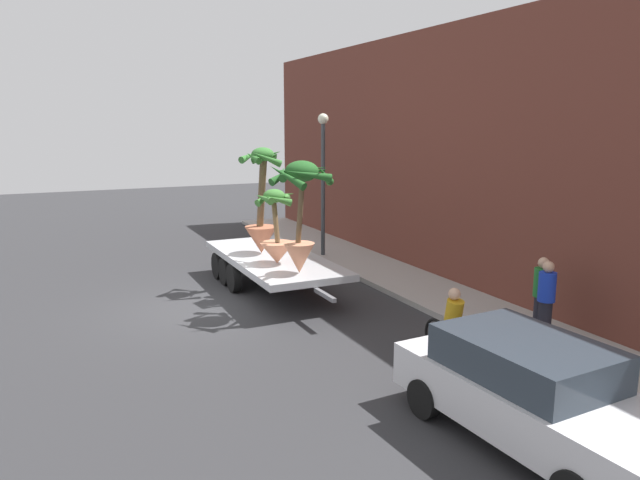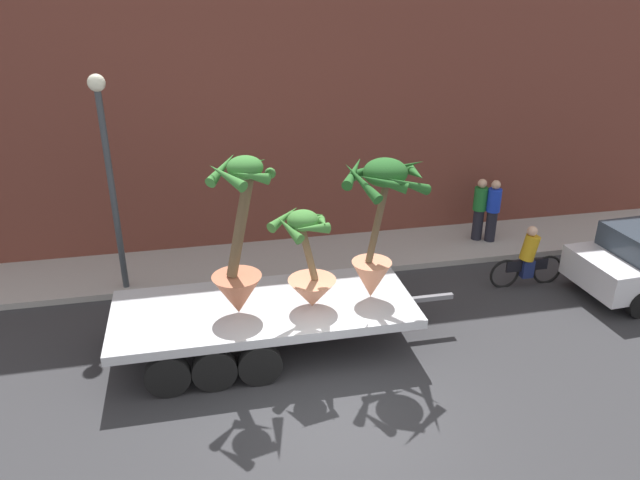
% 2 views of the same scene
% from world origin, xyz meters
% --- Properties ---
extents(ground_plane, '(60.00, 60.00, 0.00)m').
position_xyz_m(ground_plane, '(0.00, 0.00, 0.00)').
color(ground_plane, '#2D2D30').
extents(sidewalk, '(24.00, 2.20, 0.15)m').
position_xyz_m(sidewalk, '(0.00, 6.10, 0.07)').
color(sidewalk, '#A39E99').
rests_on(sidewalk, ground).
extents(building_facade, '(24.00, 1.20, 7.41)m').
position_xyz_m(building_facade, '(0.00, 7.80, 3.70)').
color(building_facade, brown).
rests_on(building_facade, ground).
extents(flatbed_trailer, '(6.79, 2.43, 0.98)m').
position_xyz_m(flatbed_trailer, '(-1.17, 2.36, 0.76)').
color(flatbed_trailer, '#B7BABF').
rests_on(flatbed_trailer, ground).
extents(potted_palm_rear, '(1.28, 1.18, 1.97)m').
position_xyz_m(potted_palm_rear, '(-0.07, 2.14, 1.80)').
color(potted_palm_rear, tan).
rests_on(potted_palm_rear, flatbed_trailer).
extents(potted_palm_middle, '(1.29, 1.35, 3.03)m').
position_xyz_m(potted_palm_middle, '(-1.33, 2.19, 2.19)').
color(potted_palm_middle, '#B26647').
rests_on(potted_palm_middle, flatbed_trailer).
extents(potted_palm_front, '(1.73, 1.71, 2.81)m').
position_xyz_m(potted_palm_front, '(1.29, 2.26, 2.60)').
color(potted_palm_front, tan).
rests_on(potted_palm_front, flatbed_trailer).
extents(cyclist, '(1.84, 0.34, 1.54)m').
position_xyz_m(cyclist, '(5.46, 3.71, 0.67)').
color(cyclist, black).
rests_on(cyclist, ground).
extents(parked_car, '(4.51, 2.14, 1.58)m').
position_xyz_m(parked_car, '(8.45, 2.82, 0.83)').
color(parked_car, silver).
rests_on(parked_car, ground).
extents(pedestrian_near_gate, '(0.36, 0.36, 1.71)m').
position_xyz_m(pedestrian_near_gate, '(5.35, 6.13, 1.04)').
color(pedestrian_near_gate, black).
rests_on(pedestrian_near_gate, sidewalk).
extents(pedestrian_far_left, '(0.36, 0.36, 1.71)m').
position_xyz_m(pedestrian_far_left, '(5.65, 5.96, 1.04)').
color(pedestrian_far_left, black).
rests_on(pedestrian_far_left, sidewalk).
extents(street_lamp, '(0.36, 0.36, 4.83)m').
position_xyz_m(street_lamp, '(-3.79, 5.30, 3.23)').
color(street_lamp, '#383D42').
rests_on(street_lamp, sidewalk).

